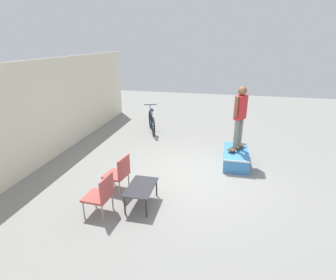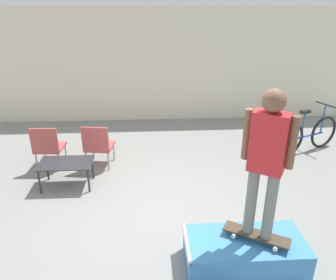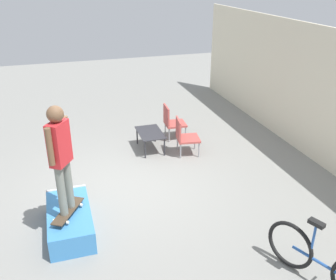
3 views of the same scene
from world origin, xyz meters
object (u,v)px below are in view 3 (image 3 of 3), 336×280
Objects in this scene: person_skater at (60,152)px; patio_chair_right at (184,135)px; skate_ramp_box at (70,220)px; bicycle at (322,263)px; skateboard_on_ramp at (68,211)px; patio_chair_left at (172,121)px; coffee_table at (150,134)px.

person_skater is 3.80m from patio_chair_right.
skate_ramp_box is 3.99m from bicycle.
skate_ramp_box is 1.65× the size of patio_chair_right.
skateboard_on_ramp is at bearing 137.72° from patio_chair_right.
skateboard_on_ramp is 0.88× the size of patio_chair_left.
patio_chair_right is at bearing 161.79° from person_skater.
bicycle reaches higher than skate_ramp_box.
patio_chair_left is 0.55× the size of bicycle.
bicycle is (2.17, 3.27, -0.08)m from skateboard_on_ramp.
person_skater is 3.67m from coffee_table.
person_skater is (0.12, -0.01, 1.37)m from skate_ramp_box.
person_skater reaches higher than skateboard_on_ramp.
person_skater is 4.45m from patio_chair_left.
bicycle is at bearing -165.65° from patio_chair_right.
patio_chair_right is (0.48, 0.71, 0.08)m from coffee_table.
person_skater reaches higher than skate_ramp_box.
coffee_table is (-2.77, 2.12, -1.15)m from person_skater.
coffee_table is at bearing 173.08° from skateboard_on_ramp.
person_skater is at bearing 137.72° from patio_chair_right.
bicycle reaches higher than coffee_table.
bicycle is at bearing 89.28° from person_skater.
skateboard_on_ramp reaches higher than skate_ramp_box.
skate_ramp_box is 3.58m from patio_chair_right.
patio_chair_left is 5.45m from bicycle.
person_skater is at bearing 142.70° from patio_chair_left.
patio_chair_left and patio_chair_right have the same top height.
person_skater is 2.00× the size of patio_chair_left.
patio_chair_left reaches higher than skate_ramp_box.
coffee_table is at bearing 141.38° from skate_ramp_box.
patio_chair_left is at bearing 161.97° from bicycle.
skateboard_on_ramp is 0.48× the size of bicycle.
bicycle is (4.94, 1.15, -0.01)m from coffee_table.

